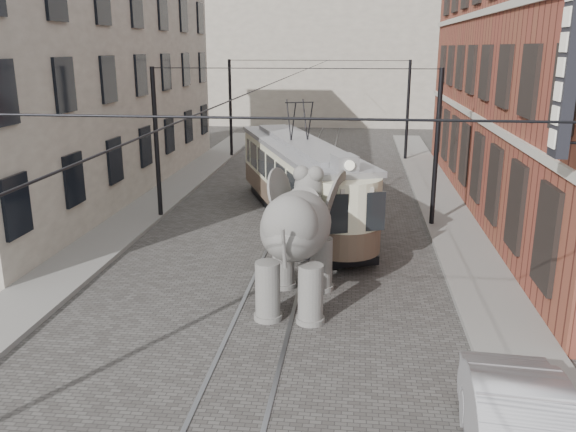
# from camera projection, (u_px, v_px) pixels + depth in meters

# --- Properties ---
(ground) EXTENTS (120.00, 120.00, 0.00)m
(ground) POSITION_uv_depth(u_px,v_px,m) (278.00, 279.00, 17.89)
(ground) COLOR #4A4744
(tram_rails) EXTENTS (1.54, 80.00, 0.02)m
(tram_rails) POSITION_uv_depth(u_px,v_px,m) (278.00, 278.00, 17.89)
(tram_rails) COLOR slate
(tram_rails) RESTS_ON ground
(sidewalk_right) EXTENTS (2.00, 60.00, 0.15)m
(sidewalk_right) POSITION_uv_depth(u_px,v_px,m) (483.00, 285.00, 17.20)
(sidewalk_right) COLOR slate
(sidewalk_right) RESTS_ON ground
(sidewalk_left) EXTENTS (2.00, 60.00, 0.15)m
(sidewalk_left) POSITION_uv_depth(u_px,v_px,m) (72.00, 267.00, 18.59)
(sidewalk_left) COLOR slate
(sidewalk_left) RESTS_ON ground
(stucco_building) EXTENTS (7.00, 24.00, 10.00)m
(stucco_building) POSITION_uv_depth(u_px,v_px,m) (69.00, 86.00, 27.30)
(stucco_building) COLOR gray
(stucco_building) RESTS_ON ground
(distant_block) EXTENTS (28.00, 10.00, 14.00)m
(distant_block) POSITION_uv_depth(u_px,v_px,m) (335.00, 44.00, 54.20)
(distant_block) COLOR gray
(distant_block) RESTS_ON ground
(catenary) EXTENTS (11.00, 30.20, 6.00)m
(catenary) POSITION_uv_depth(u_px,v_px,m) (290.00, 152.00, 21.87)
(catenary) COLOR black
(catenary) RESTS_ON ground
(tram) EXTENTS (6.51, 11.97, 4.71)m
(tram) POSITION_uv_depth(u_px,v_px,m) (299.00, 162.00, 23.41)
(tram) COLOR beige
(tram) RESTS_ON ground
(elephant) EXTENTS (3.41, 5.75, 3.41)m
(elephant) POSITION_uv_depth(u_px,v_px,m) (296.00, 243.00, 15.73)
(elephant) COLOR #5D5B56
(elephant) RESTS_ON ground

